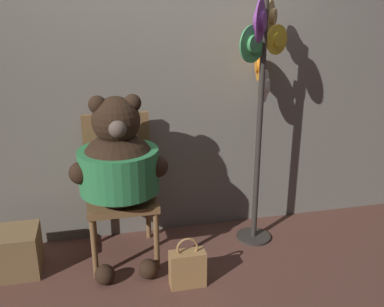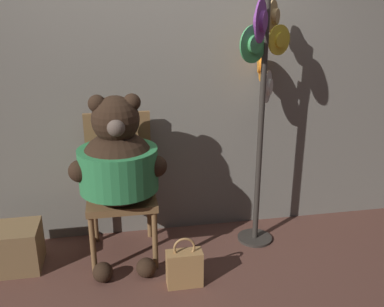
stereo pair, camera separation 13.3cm
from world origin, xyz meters
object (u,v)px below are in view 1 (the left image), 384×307
at_px(hat_display_rack, 261,89).
at_px(handbag_on_ground, 187,268).
at_px(chair, 120,183).
at_px(teddy_bear, 119,165).

distance_m(hat_display_rack, handbag_on_ground, 1.38).
height_order(hat_display_rack, handbag_on_ground, hat_display_rack).
height_order(chair, handbag_on_ground, chair).
distance_m(teddy_bear, hat_display_rack, 1.17).
bearing_deg(handbag_on_ground, teddy_bear, 136.43).
bearing_deg(hat_display_rack, teddy_bear, -173.14).
height_order(chair, teddy_bear, teddy_bear).
distance_m(chair, teddy_bear, 0.27).
relative_size(teddy_bear, hat_display_rack, 0.68).
relative_size(chair, handbag_on_ground, 2.91).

